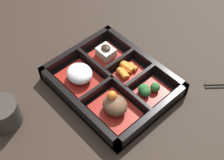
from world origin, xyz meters
name	(u,v)px	position (x,y,z in m)	size (l,w,h in m)	color
ground_plane	(112,86)	(0.00, 0.00, 0.00)	(3.00, 3.00, 0.00)	black
bento_base	(112,85)	(0.00, 0.00, 0.01)	(0.28, 0.23, 0.01)	black
bento_rim	(113,81)	(0.00, 0.00, 0.02)	(0.28, 0.23, 0.04)	black
bowl_stew	(115,106)	(-0.06, 0.05, 0.03)	(0.11, 0.08, 0.06)	maroon
bowl_rice	(80,75)	(0.06, 0.05, 0.03)	(0.11, 0.08, 0.04)	maroon
bowl_greens	(149,90)	(-0.08, -0.04, 0.02)	(0.06, 0.08, 0.03)	maroon
bowl_carrots	(127,71)	(0.00, -0.05, 0.02)	(0.06, 0.08, 0.02)	maroon
bowl_tofu	(106,53)	(0.08, -0.05, 0.02)	(0.07, 0.08, 0.04)	maroon
tea_cup	(3,113)	(0.09, 0.24, 0.03)	(0.07, 0.07, 0.06)	#2D2823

